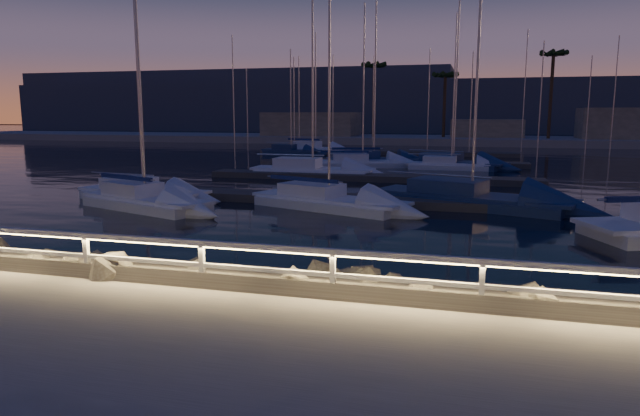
# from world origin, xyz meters

# --- Properties ---
(ground) EXTENTS (400.00, 400.00, 0.00)m
(ground) POSITION_xyz_m (0.00, 0.00, 0.00)
(ground) COLOR #ADA59C
(ground) RESTS_ON ground
(harbor_water) EXTENTS (400.00, 440.00, 0.60)m
(harbor_water) POSITION_xyz_m (0.00, 31.22, -0.97)
(harbor_water) COLOR black
(harbor_water) RESTS_ON ground
(guard_rail) EXTENTS (44.11, 0.12, 1.06)m
(guard_rail) POSITION_xyz_m (-0.07, -0.00, 0.77)
(guard_rail) COLOR silver
(guard_rail) RESTS_ON ground
(riprap) EXTENTS (35.97, 2.93, 1.31)m
(riprap) POSITION_xyz_m (2.61, 1.30, -0.18)
(riprap) COLOR #6B665C
(riprap) RESTS_ON ground
(floating_docks) EXTENTS (22.00, 36.00, 0.40)m
(floating_docks) POSITION_xyz_m (0.00, 32.50, -0.40)
(floating_docks) COLOR #59514A
(floating_docks) RESTS_ON ground
(far_shore) EXTENTS (160.00, 14.00, 5.20)m
(far_shore) POSITION_xyz_m (-0.12, 74.05, 0.29)
(far_shore) COLOR #ADA59C
(far_shore) RESTS_ON ground
(palm_left) EXTENTS (3.00, 3.00, 11.20)m
(palm_left) POSITION_xyz_m (-8.00, 72.00, 10.14)
(palm_left) COLOR #4B3523
(palm_left) RESTS_ON ground
(palm_center) EXTENTS (3.00, 3.00, 9.70)m
(palm_center) POSITION_xyz_m (2.00, 73.00, 8.78)
(palm_center) COLOR #4B3523
(palm_center) RESTS_ON ground
(palm_right) EXTENTS (3.00, 3.00, 12.20)m
(palm_right) POSITION_xyz_m (16.00, 72.00, 11.03)
(palm_right) COLOR #4B3523
(palm_right) RESTS_ON ground
(distant_hills) EXTENTS (230.00, 37.50, 18.00)m
(distant_hills) POSITION_xyz_m (-22.13, 133.69, 4.74)
(distant_hills) COLOR #394358
(distant_hills) RESTS_ON ground
(sailboat_a) EXTENTS (7.51, 4.45, 12.45)m
(sailboat_a) POSITION_xyz_m (-8.22, 12.07, -0.15)
(sailboat_a) COLOR white
(sailboat_a) RESTS_ON ground
(sailboat_b) EXTENTS (7.33, 3.01, 12.15)m
(sailboat_b) POSITION_xyz_m (-10.00, 14.67, -0.18)
(sailboat_b) COLOR white
(sailboat_b) RESTS_ON ground
(sailboat_c) EXTENTS (8.06, 4.79, 13.25)m
(sailboat_c) POSITION_xyz_m (-0.01, 14.47, -0.18)
(sailboat_c) COLOR white
(sailboat_c) RESTS_ON ground
(sailboat_f) EXTENTS (8.64, 2.67, 14.66)m
(sailboat_f) POSITION_xyz_m (-4.54, 27.21, -0.13)
(sailboat_f) COLOR white
(sailboat_f) RESTS_ON ground
(sailboat_g) EXTENTS (7.15, 2.24, 12.06)m
(sailboat_g) POSITION_xyz_m (4.67, 35.12, -0.20)
(sailboat_g) COLOR white
(sailboat_g) RESTS_ON ground
(sailboat_h) EXTENTS (9.75, 5.69, 15.95)m
(sailboat_h) POSITION_xyz_m (6.40, 16.89, -0.15)
(sailboat_h) COLOR navy
(sailboat_h) RESTS_ON ground
(sailboat_i) EXTENTS (6.70, 2.82, 11.13)m
(sailboat_i) POSITION_xyz_m (-12.73, 47.42, -0.19)
(sailboat_i) COLOR navy
(sailboat_i) RESTS_ON ground
(sailboat_j) EXTENTS (8.32, 4.77, 13.70)m
(sailboat_j) POSITION_xyz_m (-1.97, 37.33, -0.15)
(sailboat_j) COLOR navy
(sailboat_j) RESTS_ON ground
(sailboat_k) EXTENTS (8.04, 4.48, 13.17)m
(sailboat_k) POSITION_xyz_m (-2.53, 35.24, -0.18)
(sailboat_k) COLOR white
(sailboat_k) RESTS_ON ground
(sailboat_l) EXTENTS (8.88, 5.71, 14.66)m
(sailboat_l) POSITION_xyz_m (4.74, 36.79, -0.17)
(sailboat_l) COLOR navy
(sailboat_l) RESTS_ON ground
(sailboat_m) EXTENTS (7.99, 3.67, 13.23)m
(sailboat_m) POSITION_xyz_m (-10.93, 50.62, -0.14)
(sailboat_m) COLOR white
(sailboat_m) RESTS_ON ground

